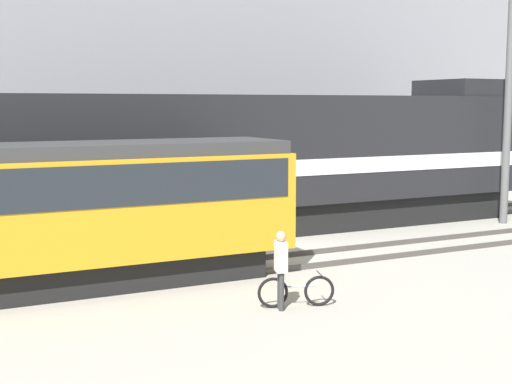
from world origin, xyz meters
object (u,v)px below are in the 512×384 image
at_px(streetcar, 45,208).
at_px(utility_pole_center, 509,85).
at_px(freight_locomotive, 241,162).
at_px(person, 281,262).
at_px(bicycle, 296,291).

distance_m(streetcar, utility_pole_center, 16.35).
height_order(streetcar, utility_pole_center, utility_pole_center).
bearing_deg(freight_locomotive, person, -110.15).
height_order(freight_locomotive, streetcar, freight_locomotive).
relative_size(bicycle, utility_pole_center, 0.16).
bearing_deg(utility_pole_center, streetcar, -172.13).
relative_size(bicycle, person, 0.96).
height_order(freight_locomotive, person, freight_locomotive).
relative_size(freight_locomotive, utility_pole_center, 2.30).
bearing_deg(person, utility_pole_center, 25.58).
bearing_deg(person, streetcar, 138.20).
bearing_deg(streetcar, utility_pole_center, 7.87).
relative_size(streetcar, utility_pole_center, 1.17).
xyz_separation_m(freight_locomotive, utility_pole_center, (9.07, -2.20, 2.46)).
height_order(streetcar, person, streetcar).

